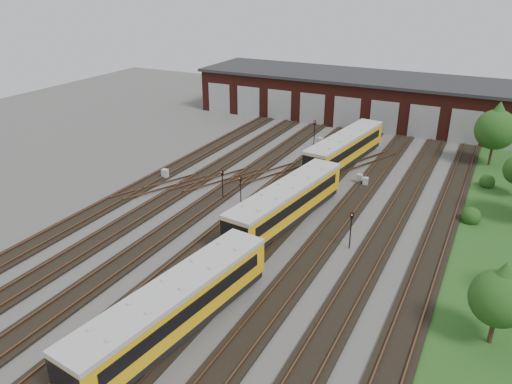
% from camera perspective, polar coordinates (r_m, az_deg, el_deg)
% --- Properties ---
extents(ground, '(120.00, 120.00, 0.00)m').
position_cam_1_polar(ground, '(39.74, -1.94, -5.70)').
color(ground, '#4E4B48').
rests_on(ground, ground).
extents(track_network, '(30.40, 70.00, 0.33)m').
position_cam_1_polar(track_network, '(40.21, -1.75, -5.15)').
color(track_network, black).
rests_on(track_network, ground).
extents(maintenance_shed, '(51.00, 12.50, 6.35)m').
position_cam_1_polar(maintenance_shed, '(74.04, 13.29, 10.35)').
color(maintenance_shed, '#4C1A13').
rests_on(maintenance_shed, ground).
extents(grass_verge, '(8.00, 55.00, 0.05)m').
position_cam_1_polar(grass_verge, '(44.77, 26.83, -4.86)').
color(grass_verge, '#21531B').
rests_on(grass_verge, ground).
extents(metro_train, '(4.53, 47.02, 3.06)m').
position_cam_1_polar(metro_train, '(41.83, 3.51, -1.23)').
color(metro_train, black).
rests_on(metro_train, ground).
extents(signal_mast_0, '(0.29, 0.28, 2.92)m').
position_cam_1_polar(signal_mast_0, '(46.30, -3.86, 1.27)').
color(signal_mast_0, black).
rests_on(signal_mast_0, ground).
extents(signal_mast_1, '(0.25, 0.24, 2.60)m').
position_cam_1_polar(signal_mast_1, '(45.64, -1.78, 0.69)').
color(signal_mast_1, black).
rests_on(signal_mast_1, ground).
extents(signal_mast_2, '(0.29, 0.27, 3.46)m').
position_cam_1_polar(signal_mast_2, '(60.69, 6.70, 6.97)').
color(signal_mast_2, black).
rests_on(signal_mast_2, ground).
extents(signal_mast_3, '(0.26, 0.24, 3.07)m').
position_cam_1_polar(signal_mast_3, '(38.57, 10.81, -3.81)').
color(signal_mast_3, black).
rests_on(signal_mast_3, ground).
extents(relay_cabinet_0, '(0.67, 0.58, 1.03)m').
position_cam_1_polar(relay_cabinet_0, '(52.37, -10.35, 2.04)').
color(relay_cabinet_0, '#B8BABE').
rests_on(relay_cabinet_0, ground).
extents(relay_cabinet_1, '(0.72, 0.63, 1.09)m').
position_cam_1_polar(relay_cabinet_1, '(62.01, 7.29, 5.69)').
color(relay_cabinet_1, '#B8BABE').
rests_on(relay_cabinet_1, ground).
extents(relay_cabinet_2, '(0.81, 0.74, 1.09)m').
position_cam_1_polar(relay_cabinet_2, '(44.73, 4.53, -1.45)').
color(relay_cabinet_2, '#B8BABE').
rests_on(relay_cabinet_2, ground).
extents(relay_cabinet_3, '(0.58, 0.50, 0.92)m').
position_cam_1_polar(relay_cabinet_3, '(51.62, 11.74, 1.53)').
color(relay_cabinet_3, '#B8BABE').
rests_on(relay_cabinet_3, ground).
extents(relay_cabinet_4, '(0.62, 0.56, 0.89)m').
position_cam_1_polar(relay_cabinet_4, '(50.95, 12.40, 1.15)').
color(relay_cabinet_4, '#B8BABE').
rests_on(relay_cabinet_4, ground).
extents(tree_0, '(4.34, 4.34, 7.20)m').
position_cam_1_polar(tree_0, '(59.78, 25.79, 6.92)').
color(tree_0, '#382719').
rests_on(tree_0, ground).
extents(tree_3, '(3.27, 3.27, 5.42)m').
position_cam_1_polar(tree_3, '(30.93, 26.18, -10.25)').
color(tree_3, '#382719').
rests_on(tree_3, ground).
extents(bush_0, '(1.61, 1.61, 1.61)m').
position_cam_1_polar(bush_0, '(46.13, 23.42, -2.30)').
color(bush_0, '#1B4A15').
rests_on(bush_0, ground).
extents(bush_1, '(1.48, 1.48, 1.48)m').
position_cam_1_polar(bush_1, '(54.54, 24.95, 1.27)').
color(bush_1, '#1B4A15').
rests_on(bush_1, ground).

